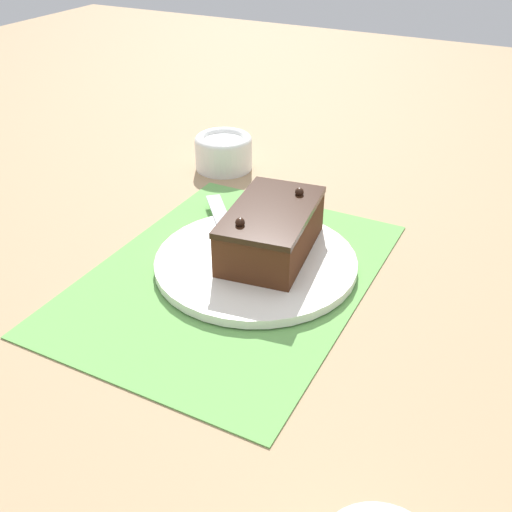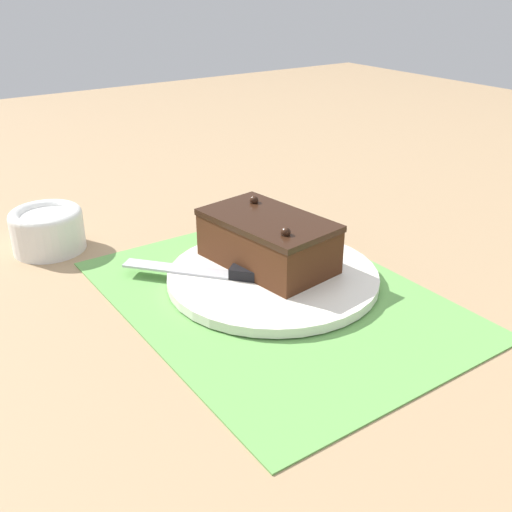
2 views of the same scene
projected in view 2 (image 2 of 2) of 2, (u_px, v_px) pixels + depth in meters
ground_plane at (274, 298)px, 0.73m from camera, size 3.00×3.00×0.00m
placemat_woven at (274, 297)px, 0.73m from camera, size 0.46×0.34×0.00m
cake_plate at (273, 277)px, 0.76m from camera, size 0.27×0.27×0.01m
chocolate_cake at (268, 240)px, 0.77m from camera, size 0.19×0.13×0.07m
serving_knife at (229, 273)px, 0.75m from camera, size 0.17×0.15×0.01m
small_bowl at (47, 228)px, 0.85m from camera, size 0.10×0.10×0.06m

